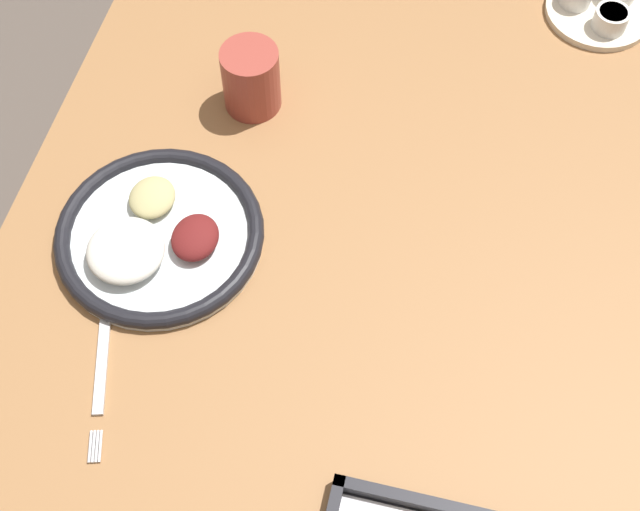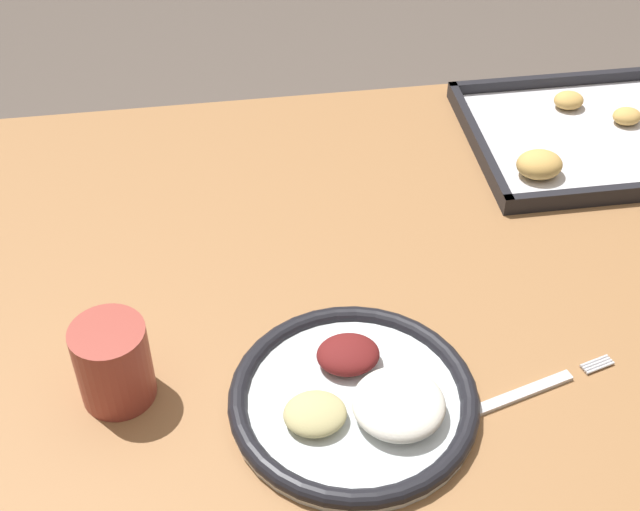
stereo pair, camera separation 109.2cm
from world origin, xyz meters
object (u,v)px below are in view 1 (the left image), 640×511
fork (102,368)px  saucer_plate (601,6)px  drinking_cup (251,79)px  dinner_plate (157,236)px

fork → saucer_plate: size_ratio=1.26×
fork → drinking_cup: bearing=155.3°
dinner_plate → saucer_plate: dinner_plate is taller
saucer_plate → dinner_plate: bearing=-44.0°
saucer_plate → drinking_cup: size_ratio=1.63×
dinner_plate → drinking_cup: size_ratio=2.74×
saucer_plate → drinking_cup: (0.27, -0.44, 0.03)m
dinner_plate → saucer_plate: 0.71m
fork → saucer_plate: saucer_plate is taller
dinner_plate → fork: 0.17m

